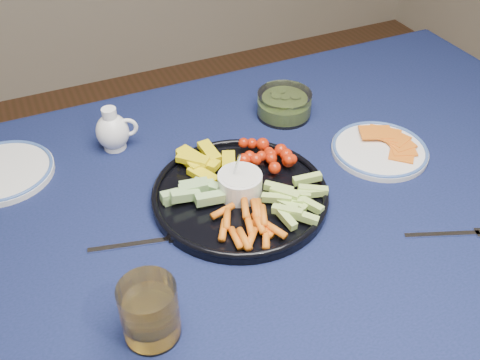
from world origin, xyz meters
name	(u,v)px	position (x,y,z in m)	size (l,w,h in m)	color
dining_table	(248,262)	(0.00, 0.00, 0.66)	(1.67, 1.07, 0.75)	#4C3019
crudite_platter	(239,192)	(0.02, 0.08, 0.76)	(0.33, 0.33, 0.11)	black
creamer_pitcher	(113,131)	(-0.15, 0.33, 0.79)	(0.09, 0.07, 0.09)	white
pickle_bowl	(284,105)	(0.23, 0.30, 0.77)	(0.12, 0.12, 0.06)	white
cheese_plate	(380,149)	(0.34, 0.09, 0.76)	(0.20, 0.20, 0.02)	white
juice_tumbler	(150,314)	(-0.21, -0.13, 0.79)	(0.08, 0.08, 0.10)	white
fork_left	(148,243)	(-0.17, 0.04, 0.75)	(0.17, 0.06, 0.00)	silver
fork_right	(457,234)	(0.32, -0.16, 0.75)	(0.15, 0.07, 0.00)	silver
side_plate_extra	(2,172)	(-0.38, 0.34, 0.75)	(0.20, 0.20, 0.02)	white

